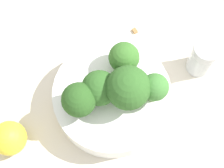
{
  "coord_description": "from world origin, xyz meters",
  "views": [
    {
      "loc": [
        -0.1,
        0.13,
        0.51
      ],
      "look_at": [
        0.0,
        0.0,
        0.08
      ],
      "focal_mm": 60.0,
      "sensor_mm": 36.0,
      "label": 1
    }
  ],
  "objects": [
    {
      "name": "broccoli_floret_1",
      "position": [
        0.02,
        0.04,
        0.07
      ],
      "size": [
        0.04,
        0.04,
        0.05
      ],
      "color": "#8EB770",
      "rests_on": "bowl"
    },
    {
      "name": "broccoli_floret_4",
      "position": [
        -0.04,
        -0.03,
        0.07
      ],
      "size": [
        0.04,
        0.04,
        0.05
      ],
      "color": "#7A9E5B",
      "rests_on": "bowl"
    },
    {
      "name": "broccoli_floret_0",
      "position": [
        -0.02,
        -0.01,
        0.08
      ],
      "size": [
        0.06,
        0.06,
        0.07
      ],
      "color": "#84AD66",
      "rests_on": "bowl"
    },
    {
      "name": "broccoli_floret_2",
      "position": [
        0.01,
        -0.04,
        0.07
      ],
      "size": [
        0.04,
        0.04,
        0.05
      ],
      "color": "#8EB770",
      "rests_on": "bowl"
    },
    {
      "name": "ground_plane",
      "position": [
        0.0,
        0.0,
        0.0
      ],
      "size": [
        3.0,
        3.0,
        0.0
      ],
      "primitive_type": "plane",
      "color": "beige"
    },
    {
      "name": "broccoli_floret_3",
      "position": [
        0.01,
        0.01,
        0.07
      ],
      "size": [
        0.05,
        0.05,
        0.05
      ],
      "color": "#7A9E5B",
      "rests_on": "bowl"
    },
    {
      "name": "bowl",
      "position": [
        0.0,
        0.0,
        0.02
      ],
      "size": [
        0.16,
        0.16,
        0.04
      ],
      "primitive_type": "cylinder",
      "color": "white",
      "rests_on": "ground_plane"
    },
    {
      "name": "lemon_wedge",
      "position": [
        0.07,
        0.13,
        0.02
      ],
      "size": [
        0.05,
        0.05,
        0.05
      ],
      "primitive_type": "sphere",
      "color": "yellow",
      "rests_on": "ground_plane"
    },
    {
      "name": "almond_crumb_0",
      "position": [
        0.04,
        -0.11,
        0.0
      ],
      "size": [
        0.01,
        0.01,
        0.01
      ],
      "primitive_type": "cube",
      "rotation": [
        0.0,
        0.0,
        5.94
      ],
      "color": "olive",
      "rests_on": "ground_plane"
    },
    {
      "name": "pepper_shaker",
      "position": [
        -0.07,
        -0.12,
        0.03
      ],
      "size": [
        0.04,
        0.04,
        0.06
      ],
      "color": "#B2B7BC",
      "rests_on": "ground_plane"
    }
  ]
}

